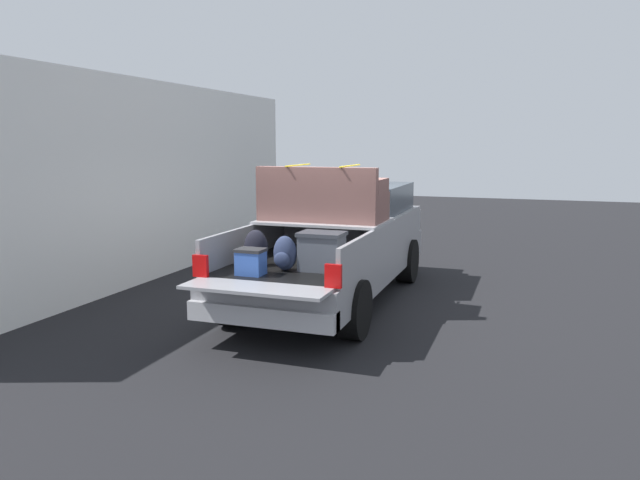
% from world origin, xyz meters
% --- Properties ---
extents(ground_plane, '(40.00, 40.00, 0.00)m').
position_xyz_m(ground_plane, '(0.00, 0.00, 0.00)').
color(ground_plane, black).
extents(pickup_truck, '(6.05, 2.06, 2.23)m').
position_xyz_m(pickup_truck, '(0.35, -0.00, 0.95)').
color(pickup_truck, gray).
rests_on(pickup_truck, ground_plane).
extents(building_facade, '(11.12, 0.36, 3.71)m').
position_xyz_m(building_facade, '(0.59, 3.85, 1.85)').
color(building_facade, white).
rests_on(building_facade, ground_plane).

